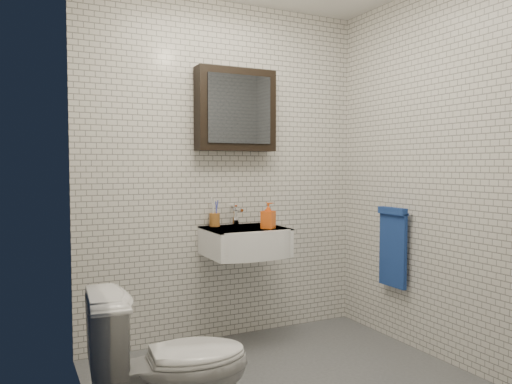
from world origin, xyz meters
TOP-DOWN VIEW (x-y plane):
  - room_shell at (0.00, 0.00)m, footprint 2.22×2.02m
  - washbasin at (0.05, 0.73)m, footprint 0.55×0.50m
  - faucet at (0.05, 0.93)m, footprint 0.06×0.20m
  - mirror_cabinet at (0.05, 0.93)m, footprint 0.60×0.15m
  - towel_rail at (1.04, 0.35)m, footprint 0.09×0.30m
  - toothbrush_cup at (-0.11, 0.94)m, footprint 0.09×0.09m
  - soap_bottle at (0.17, 0.64)m, footprint 0.12×0.12m
  - toilet at (-0.80, -0.25)m, footprint 0.76×0.47m

SIDE VIEW (x-z plane):
  - toilet at x=-0.80m, z-range 0.00..0.74m
  - towel_rail at x=1.04m, z-range 0.43..1.01m
  - washbasin at x=0.05m, z-range 0.66..0.86m
  - toothbrush_cup at x=-0.11m, z-range 0.80..1.01m
  - faucet at x=0.05m, z-range 0.84..0.99m
  - soap_bottle at x=0.17m, z-range 0.85..1.04m
  - room_shell at x=0.00m, z-range 0.21..2.72m
  - mirror_cabinet at x=0.05m, z-range 1.40..2.00m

